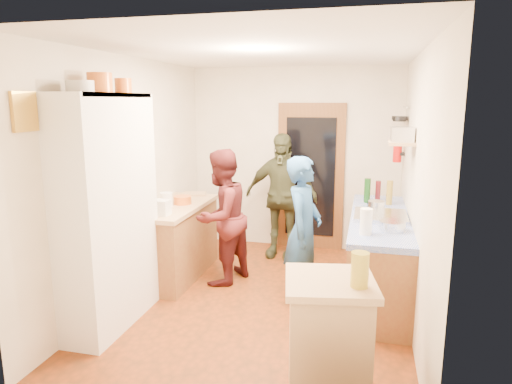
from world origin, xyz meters
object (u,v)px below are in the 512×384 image
at_px(person_back, 282,196).
at_px(person_left, 225,217).
at_px(person_hob, 305,231).
at_px(island_base, 328,342).
at_px(right_counter_base, 378,258).
at_px(hutch_body, 109,213).

bearing_deg(person_back, person_left, -108.86).
bearing_deg(person_left, person_hob, 91.41).
xyz_separation_m(island_base, person_left, (-1.38, 1.91, 0.36)).
bearing_deg(person_hob, right_counter_base, -55.56).
height_order(hutch_body, person_hob, hutch_body).
relative_size(right_counter_base, person_left, 1.38).
bearing_deg(right_counter_base, hutch_body, -152.53).
distance_m(island_base, person_left, 2.38).
bearing_deg(person_left, person_back, 175.32).
relative_size(right_counter_base, person_hob, 1.40).
height_order(island_base, person_back, person_back).
relative_size(person_hob, person_back, 0.92).
distance_m(island_base, person_back, 3.11).
bearing_deg(island_base, person_back, 106.99).
relative_size(hutch_body, island_base, 2.56).
distance_m(island_base, person_hob, 1.67).
relative_size(island_base, person_left, 0.54).
height_order(hutch_body, island_base, hutch_body).
height_order(person_hob, person_left, person_left).
xyz_separation_m(hutch_body, person_hob, (1.74, 0.91, -0.32)).
xyz_separation_m(island_base, person_back, (-0.90, 2.95, 0.43)).
bearing_deg(right_counter_base, person_back, 142.50).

